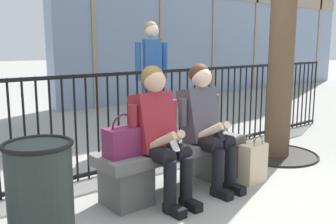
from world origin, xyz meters
The scene contains 9 objects.
ground_plane centered at (0.00, 0.00, 0.00)m, with size 60.00×60.00×0.00m, color #9E9B93.
stone_bench centered at (0.00, 0.00, 0.27)m, with size 1.60×0.44×0.45m.
seated_person_with_phone centered at (-0.29, -0.13, 0.65)m, with size 0.52×0.66×1.21m.
seated_person_companion centered at (0.29, -0.13, 0.65)m, with size 0.52×0.66×1.21m.
handbag_on_bench centered at (-0.58, -0.01, 0.58)m, with size 0.33×0.19×0.37m.
shopping_bag centered at (0.73, -0.38, 0.21)m, with size 0.29×0.15×0.49m.
bystander_at_railing centered at (0.96, 1.63, 1.00)m, with size 0.55×0.44×1.71m.
plaza_railing centered at (0.00, 0.79, 0.56)m, with size 7.88×0.04×1.10m.
trash_can centered at (-1.49, -0.46, 0.42)m, with size 0.43×0.43×0.82m.
Camera 1 is at (-2.30, -2.68, 1.40)m, focal length 40.60 mm.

